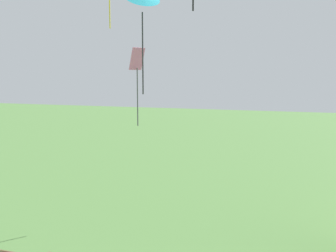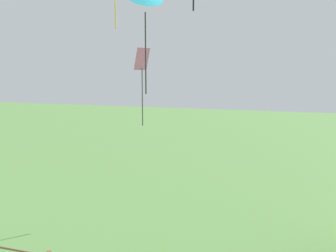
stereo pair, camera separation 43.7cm
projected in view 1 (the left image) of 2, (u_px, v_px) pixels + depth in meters
The scene contains 1 object.
kite_pink_diamond at pixel (137, 71), 16.15m from camera, with size 0.58×0.76×3.38m.
Camera 1 is at (3.14, -1.19, 6.33)m, focal length 40.00 mm.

